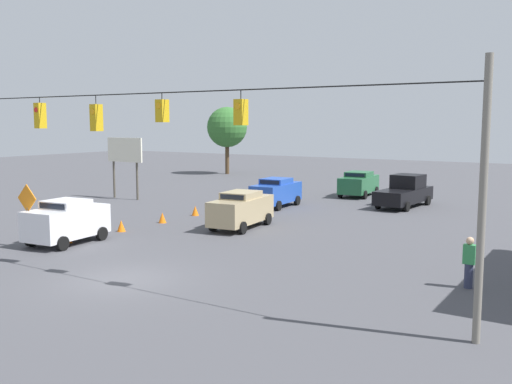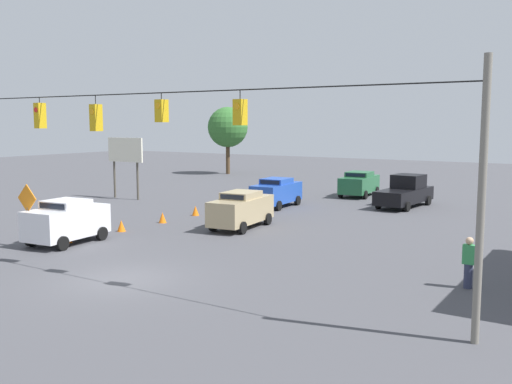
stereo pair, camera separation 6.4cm
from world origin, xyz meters
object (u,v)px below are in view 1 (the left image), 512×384
at_px(work_zone_sign, 27,203).
at_px(traffic_cone_second, 121,226).
at_px(roadside_billboard, 125,155).
at_px(overhead_signal_span, 126,149).
at_px(sedan_green_withflow_deep, 359,183).
at_px(traffic_cone_fourth, 195,211).
at_px(sedan_tan_withflow_mid, 241,209).
at_px(sedan_blue_withflow_far, 276,192).
at_px(pickup_truck_black_oncoming_deep, 405,192).
at_px(traffic_cone_nearest, 68,237).
at_px(traffic_cone_third, 162,218).
at_px(pedestrian, 469,262).
at_px(tree_horizon_left, 227,127).
at_px(sedan_white_parked_shoulder, 67,221).

bearing_deg(work_zone_sign, traffic_cone_second, -99.82).
bearing_deg(roadside_billboard, work_zone_sign, 119.99).
distance_m(overhead_signal_span, sedan_green_withflow_deep, 26.22).
distance_m(overhead_signal_span, traffic_cone_fourth, 14.31).
distance_m(sedan_tan_withflow_mid, sedan_blue_withflow_far, 7.94).
relative_size(pickup_truck_black_oncoming_deep, traffic_cone_fourth, 9.55).
height_order(sedan_tan_withflow_mid, roadside_billboard, roadside_billboard).
xyz_separation_m(traffic_cone_nearest, traffic_cone_fourth, (-0.11, -9.41, 0.00)).
relative_size(overhead_signal_span, pickup_truck_black_oncoming_deep, 4.25).
height_order(traffic_cone_fourth, roadside_billboard, roadside_billboard).
relative_size(traffic_cone_second, traffic_cone_third, 1.00).
height_order(traffic_cone_fourth, pedestrian, pedestrian).
relative_size(pickup_truck_black_oncoming_deep, work_zone_sign, 2.00).
bearing_deg(sedan_tan_withflow_mid, work_zone_sign, 58.54).
distance_m(traffic_cone_third, tree_horizon_left, 31.25).
relative_size(overhead_signal_span, tree_horizon_left, 3.31).
bearing_deg(traffic_cone_fourth, roadside_billboard, -20.20).
xyz_separation_m(overhead_signal_span, traffic_cone_third, (6.39, -9.06, -4.33)).
bearing_deg(traffic_cone_nearest, overhead_signal_span, 158.05).
xyz_separation_m(overhead_signal_span, sedan_white_parked_shoulder, (6.47, -2.57, -3.57)).
bearing_deg(traffic_cone_third, traffic_cone_second, 88.68).
xyz_separation_m(traffic_cone_third, work_zone_sign, (0.91, 7.93, 1.69)).
distance_m(traffic_cone_nearest, tree_horizon_left, 36.93).
bearing_deg(pickup_truck_black_oncoming_deep, pedestrian, 113.97).
xyz_separation_m(sedan_tan_withflow_mid, work_zone_sign, (5.50, 8.99, 0.97)).
distance_m(sedan_tan_withflow_mid, traffic_cone_third, 4.77).
height_order(pickup_truck_black_oncoming_deep, sedan_blue_withflow_far, pickup_truck_black_oncoming_deep).
xyz_separation_m(work_zone_sign, tree_horizon_left, (13.74, -35.12, 3.09)).
bearing_deg(overhead_signal_span, work_zone_sign, -8.76).
distance_m(sedan_blue_withflow_far, sedan_green_withflow_deep, 8.57).
height_order(sedan_green_withflow_deep, traffic_cone_nearest, sedan_green_withflow_deep).
height_order(traffic_cone_nearest, traffic_cone_fourth, same).
xyz_separation_m(sedan_tan_withflow_mid, pickup_truck_black_oncoming_deep, (-4.93, -12.27, -0.04)).
height_order(traffic_cone_fourth, work_zone_sign, work_zone_sign).
bearing_deg(tree_horizon_left, traffic_cone_nearest, 113.35).
height_order(roadside_billboard, tree_horizon_left, tree_horizon_left).
bearing_deg(sedan_green_withflow_deep, work_zone_sign, 76.95).
xyz_separation_m(overhead_signal_span, sedan_green_withflow_deep, (1.56, -25.92, -3.64)).
bearing_deg(traffic_cone_third, pickup_truck_black_oncoming_deep, -125.52).
bearing_deg(traffic_cone_nearest, pedestrian, -172.39).
relative_size(traffic_cone_nearest, roadside_billboard, 0.13).
xyz_separation_m(sedan_green_withflow_deep, traffic_cone_third, (4.84, 16.87, -0.69)).
distance_m(traffic_cone_second, pedestrian, 17.38).
bearing_deg(sedan_tan_withflow_mid, overhead_signal_span, 100.08).
xyz_separation_m(pedestrian, tree_horizon_left, (31.92, -31.29, 4.18)).
height_order(sedan_tan_withflow_mid, traffic_cone_nearest, sedan_tan_withflow_mid).
bearing_deg(sedan_blue_withflow_far, traffic_cone_fourth, 67.65).
bearing_deg(pedestrian, sedan_blue_withflow_far, -40.50).
height_order(overhead_signal_span, sedan_blue_withflow_far, overhead_signal_span).
height_order(pickup_truck_black_oncoming_deep, sedan_white_parked_shoulder, pickup_truck_black_oncoming_deep).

